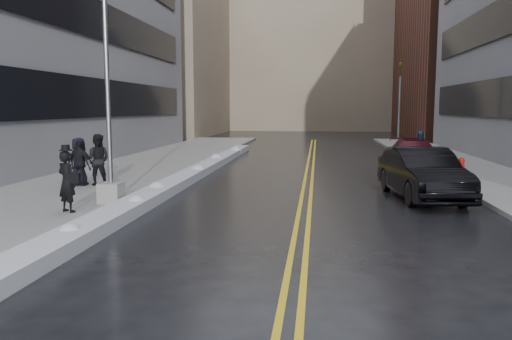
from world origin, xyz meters
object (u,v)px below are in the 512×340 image
(traffic_signal, at_px, (399,102))
(pedestrian_d, at_px, (80,163))
(pedestrian_b, at_px, (98,160))
(car_maroon, at_px, (414,155))
(lamppost, at_px, (109,123))
(pedestrian_c, at_px, (79,161))
(car_black, at_px, (422,174))
(pedestrian_east, at_px, (420,146))
(fire_hydrant, at_px, (461,165))
(pedestrian_fedora, at_px, (67,182))

(traffic_signal, distance_m, pedestrian_d, 23.89)
(pedestrian_b, height_order, car_maroon, pedestrian_b)
(lamppost, height_order, traffic_signal, lamppost)
(pedestrian_c, height_order, pedestrian_d, pedestrian_c)
(car_black, xyz_separation_m, car_maroon, (1.20, 7.85, -0.10))
(pedestrian_c, bearing_deg, pedestrian_b, -158.20)
(pedestrian_b, bearing_deg, car_maroon, -156.47)
(pedestrian_east, bearing_deg, fire_hydrant, 101.88)
(pedestrian_d, bearing_deg, pedestrian_b, -144.39)
(traffic_signal, bearing_deg, pedestrian_b, -126.10)
(pedestrian_d, xyz_separation_m, pedestrian_east, (13.94, 9.92, -0.03))
(pedestrian_fedora, height_order, pedestrian_c, pedestrian_c)
(pedestrian_b, bearing_deg, car_black, 170.83)
(lamppost, bearing_deg, pedestrian_b, 120.12)
(pedestrian_east, relative_size, car_black, 0.32)
(traffic_signal, distance_m, pedestrian_fedora, 26.65)
(car_black, height_order, car_maroon, car_black)
(fire_hydrant, xyz_separation_m, pedestrian_d, (-14.74, -5.03, 0.45))
(pedestrian_c, distance_m, pedestrian_east, 17.11)
(pedestrian_d, bearing_deg, lamppost, 139.22)
(car_black, bearing_deg, pedestrian_east, 72.48)
(fire_hydrant, bearing_deg, car_maroon, 120.83)
(lamppost, distance_m, pedestrian_b, 4.01)
(pedestrian_b, distance_m, pedestrian_d, 0.63)
(fire_hydrant, bearing_deg, pedestrian_b, -161.44)
(car_maroon, bearing_deg, car_black, -97.82)
(car_black, bearing_deg, pedestrian_c, 170.73)
(pedestrian_d, relative_size, car_black, 0.33)
(pedestrian_d, relative_size, pedestrian_east, 1.03)
(lamppost, height_order, fire_hydrant, lamppost)
(pedestrian_b, distance_m, car_black, 11.49)
(car_black, distance_m, car_maroon, 7.94)
(car_maroon, bearing_deg, fire_hydrant, -58.27)
(traffic_signal, bearing_deg, lamppost, -118.21)
(traffic_signal, relative_size, pedestrian_d, 3.54)
(pedestrian_east, bearing_deg, pedestrian_b, 38.40)
(traffic_signal, distance_m, pedestrian_c, 23.82)
(fire_hydrant, height_order, pedestrian_c, pedestrian_c)
(pedestrian_d, distance_m, pedestrian_east, 17.11)
(pedestrian_east, bearing_deg, pedestrian_d, 38.04)
(pedestrian_fedora, bearing_deg, fire_hydrant, -120.47)
(pedestrian_fedora, bearing_deg, traffic_signal, -94.58)
(lamppost, relative_size, traffic_signal, 1.27)
(pedestrian_c, xyz_separation_m, car_black, (12.16, -0.49, -0.19))
(traffic_signal, bearing_deg, car_black, -96.50)
(pedestrian_east, bearing_deg, pedestrian_fedora, 52.43)
(car_black, bearing_deg, lamppost, -171.45)
(traffic_signal, bearing_deg, pedestrian_fedora, -117.88)
(traffic_signal, relative_size, pedestrian_east, 3.66)
(pedestrian_b, distance_m, pedestrian_east, 16.50)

